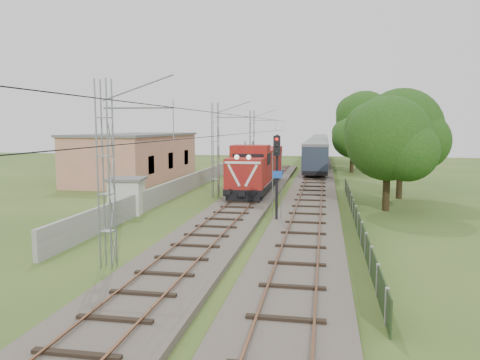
% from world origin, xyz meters
% --- Properties ---
extents(ground, '(140.00, 140.00, 0.00)m').
position_xyz_m(ground, '(0.00, 0.00, 0.00)').
color(ground, '#354E1D').
rests_on(ground, ground).
extents(track_main, '(4.20, 70.00, 0.45)m').
position_xyz_m(track_main, '(0.00, 7.00, 0.18)').
color(track_main, '#6B6054').
rests_on(track_main, ground).
extents(track_side, '(4.20, 80.00, 0.45)m').
position_xyz_m(track_side, '(5.00, 20.00, 0.18)').
color(track_side, '#6B6054').
rests_on(track_side, ground).
extents(catenary, '(3.31, 70.00, 8.00)m').
position_xyz_m(catenary, '(-2.95, 12.00, 4.05)').
color(catenary, gray).
rests_on(catenary, ground).
extents(boundary_wall, '(0.25, 40.00, 1.50)m').
position_xyz_m(boundary_wall, '(-6.50, 12.00, 0.75)').
color(boundary_wall, '#9E9E99').
rests_on(boundary_wall, ground).
extents(station_building, '(8.40, 20.40, 5.22)m').
position_xyz_m(station_building, '(-15.00, 24.00, 2.63)').
color(station_building, tan).
rests_on(station_building, ground).
extents(fence, '(0.12, 32.00, 1.20)m').
position_xyz_m(fence, '(8.00, 3.00, 0.60)').
color(fence, black).
rests_on(fence, ground).
extents(locomotive, '(3.04, 17.36, 4.41)m').
position_xyz_m(locomotive, '(0.00, 16.62, 2.27)').
color(locomotive, black).
rests_on(locomotive, ground).
extents(coach_rake, '(2.99, 66.59, 3.45)m').
position_xyz_m(coach_rake, '(5.00, 58.74, 2.49)').
color(coach_rake, black).
rests_on(coach_rake, ground).
extents(signal_post, '(0.60, 0.48, 5.54)m').
position_xyz_m(signal_post, '(3.17, 2.27, 3.81)').
color(signal_post, black).
rests_on(signal_post, ground).
extents(relay_hut, '(2.81, 2.81, 2.51)m').
position_xyz_m(relay_hut, '(-7.40, 3.90, 1.27)').
color(relay_hut, beige).
rests_on(relay_hut, ground).
extents(tree_a, '(6.33, 6.03, 8.20)m').
position_xyz_m(tree_a, '(10.52, 8.31, 5.12)').
color(tree_a, '#342715').
rests_on(tree_a, ground).
extents(tree_b, '(7.09, 6.75, 9.18)m').
position_xyz_m(tree_b, '(12.34, 14.41, 5.73)').
color(tree_b, '#342715').
rests_on(tree_b, ground).
extents(tree_c, '(5.58, 5.31, 7.23)m').
position_xyz_m(tree_c, '(9.62, 36.41, 4.51)').
color(tree_c, '#342715').
rests_on(tree_c, ground).
extents(tree_d, '(8.67, 8.26, 11.24)m').
position_xyz_m(tree_d, '(11.80, 45.41, 7.02)').
color(tree_d, '#342715').
rests_on(tree_d, ground).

